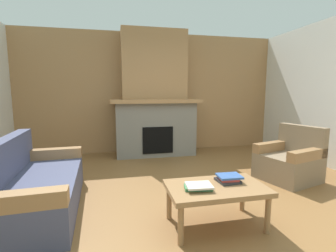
# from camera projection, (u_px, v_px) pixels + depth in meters

# --- Properties ---
(ground) EXTENTS (9.00, 9.00, 0.00)m
(ground) POSITION_uv_depth(u_px,v_px,m) (190.00, 206.00, 2.98)
(ground) COLOR brown
(wall_back_wood_panel) EXTENTS (6.00, 0.12, 2.70)m
(wall_back_wood_panel) POSITION_uv_depth(u_px,v_px,m) (152.00, 93.00, 5.69)
(wall_back_wood_panel) COLOR #A87A4C
(wall_back_wood_panel) RESTS_ON ground
(fireplace) EXTENTS (1.90, 0.82, 2.70)m
(fireplace) POSITION_uv_depth(u_px,v_px,m) (155.00, 102.00, 5.35)
(fireplace) COLOR gray
(fireplace) RESTS_ON ground
(couch) EXTENTS (0.95, 1.85, 0.85)m
(couch) POSITION_uv_depth(u_px,v_px,m) (34.00, 187.00, 2.81)
(couch) COLOR #474C6B
(couch) RESTS_ON ground
(armchair) EXTENTS (0.94, 0.94, 0.85)m
(armchair) POSITION_uv_depth(u_px,v_px,m) (290.00, 161.00, 3.84)
(armchair) COLOR #847056
(armchair) RESTS_ON ground
(coffee_table) EXTENTS (1.00, 0.60, 0.43)m
(coffee_table) POSITION_uv_depth(u_px,v_px,m) (216.00, 191.00, 2.49)
(coffee_table) COLOR #997047
(coffee_table) RESTS_ON ground
(book_stack_near_edge) EXTENTS (0.29, 0.23, 0.05)m
(book_stack_near_edge) POSITION_uv_depth(u_px,v_px,m) (198.00, 187.00, 2.39)
(book_stack_near_edge) COLOR #3D7F4C
(book_stack_near_edge) RESTS_ON coffee_table
(book_stack_center) EXTENTS (0.26, 0.23, 0.07)m
(book_stack_center) POSITION_uv_depth(u_px,v_px,m) (228.00, 179.00, 2.58)
(book_stack_center) COLOR #2D2D33
(book_stack_center) RESTS_ON coffee_table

